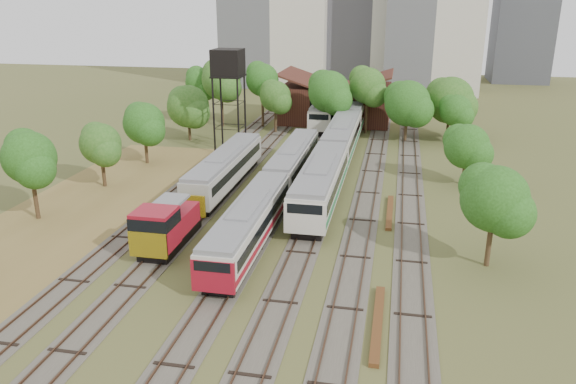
% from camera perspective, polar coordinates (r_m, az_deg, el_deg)
% --- Properties ---
extents(ground, '(240.00, 240.00, 0.00)m').
position_cam_1_polar(ground, '(33.07, -5.45, -13.51)').
color(ground, '#475123').
rests_on(ground, ground).
extents(dry_grass_patch, '(14.00, 60.00, 0.04)m').
position_cam_1_polar(dry_grass_patch, '(47.01, -24.12, -4.88)').
color(dry_grass_patch, brown).
rests_on(dry_grass_patch, ground).
extents(tracks, '(24.60, 80.00, 0.19)m').
position_cam_1_polar(tracks, '(55.31, 1.23, 0.36)').
color(tracks, '#4C473D').
rests_on(tracks, ground).
extents(railcar_red_set, '(2.77, 34.58, 3.42)m').
position_cam_1_polar(railcar_red_set, '(49.89, -1.37, 0.40)').
color(railcar_red_set, black).
rests_on(railcar_red_set, ground).
extents(railcar_green_set, '(3.22, 52.08, 3.98)m').
position_cam_1_polar(railcar_green_set, '(66.72, 5.47, 5.39)').
color(railcar_green_set, black).
rests_on(railcar_green_set, ground).
extents(railcar_rear, '(3.15, 16.08, 3.91)m').
position_cam_1_polar(railcar_rear, '(83.30, 3.94, 8.13)').
color(railcar_rear, black).
rests_on(railcar_rear, ground).
extents(shunter_locomotive, '(2.84, 8.10, 3.71)m').
position_cam_1_polar(shunter_locomotive, '(42.55, -12.36, -3.45)').
color(shunter_locomotive, black).
rests_on(shunter_locomotive, ground).
extents(old_grey_coach, '(2.83, 18.00, 3.49)m').
position_cam_1_polar(old_grey_coach, '(55.67, -6.37, 2.38)').
color(old_grey_coach, black).
rests_on(old_grey_coach, ground).
extents(water_tower, '(3.54, 3.54, 12.21)m').
position_cam_1_polar(water_tower, '(68.06, -6.12, 12.65)').
color(water_tower, black).
rests_on(water_tower, ground).
extents(rail_pile_near, '(0.55, 8.22, 0.27)m').
position_cam_1_polar(rail_pile_near, '(33.46, 9.09, -12.97)').
color(rail_pile_near, brown).
rests_on(rail_pile_near, ground).
extents(rail_pile_far, '(0.50, 8.07, 0.26)m').
position_cam_1_polar(rail_pile_far, '(49.78, 10.30, -2.01)').
color(rail_pile_far, brown).
rests_on(rail_pile_far, ground).
extents(maintenance_shed, '(16.45, 11.55, 7.58)m').
position_cam_1_polar(maintenance_shed, '(86.39, 4.92, 9.07)').
color(maintenance_shed, '#3C1B15').
rests_on(maintenance_shed, ground).
extents(tree_band_left, '(7.56, 64.61, 8.26)m').
position_cam_1_polar(tree_band_left, '(60.05, -17.26, 6.09)').
color(tree_band_left, '#382616').
rests_on(tree_band_left, ground).
extents(tree_band_far, '(37.79, 9.95, 9.53)m').
position_cam_1_polar(tree_band_far, '(77.49, 5.73, 10.05)').
color(tree_band_far, '#382616').
rests_on(tree_band_far, ground).
extents(tree_band_right, '(4.70, 40.56, 7.26)m').
position_cam_1_polar(tree_band_right, '(55.84, 18.05, 4.26)').
color(tree_band_right, '#382616').
rests_on(tree_band_right, ground).
extents(tower_far_right, '(12.00, 12.00, 28.00)m').
position_cam_1_polar(tower_far_right, '(139.03, 22.83, 16.08)').
color(tower_far_right, '#46484F').
rests_on(tower_far_right, ground).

